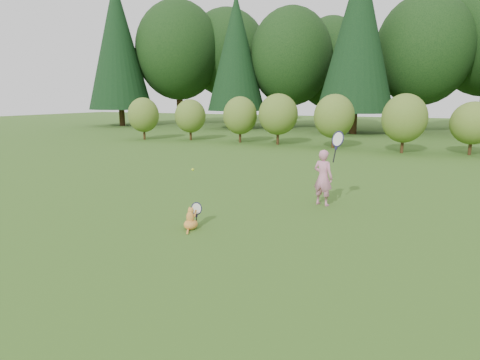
% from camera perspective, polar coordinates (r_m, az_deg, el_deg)
% --- Properties ---
extents(ground, '(100.00, 100.00, 0.00)m').
position_cam_1_polar(ground, '(8.61, -3.44, -5.43)').
color(ground, '#295217').
rests_on(ground, ground).
extents(shrub_row, '(28.00, 3.00, 2.80)m').
position_cam_1_polar(shrub_row, '(20.66, 13.84, 8.17)').
color(shrub_row, '#566C21').
rests_on(shrub_row, ground).
extents(woodland_backdrop, '(48.00, 10.00, 15.00)m').
position_cam_1_polar(woodland_backdrop, '(30.91, 18.19, 20.33)').
color(woodland_backdrop, black).
rests_on(woodland_backdrop, ground).
extents(child, '(0.80, 0.56, 1.99)m').
position_cam_1_polar(child, '(9.67, 11.79, 0.51)').
color(child, pink).
rests_on(child, ground).
extents(cat, '(0.31, 0.58, 0.61)m').
position_cam_1_polar(cat, '(7.91, -7.00, -5.31)').
color(cat, '#C37025').
rests_on(cat, ground).
extents(tennis_ball, '(0.06, 0.06, 0.06)m').
position_cam_1_polar(tennis_ball, '(9.72, -6.73, 1.48)').
color(tennis_ball, '#CAE41A').
rests_on(tennis_ball, ground).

